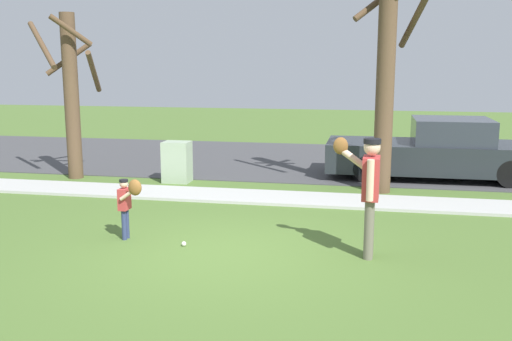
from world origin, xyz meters
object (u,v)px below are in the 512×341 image
(street_tree_far, at_px, (71,91))
(parked_pickup_dark, at_px, (437,152))
(utility_cabinet, at_px, (177,162))
(person_adult, at_px, (368,184))
(baseball, at_px, (184,244))
(street_tree_near, at_px, (386,55))
(person_child, at_px, (127,199))

(street_tree_far, xyz_separation_m, parked_pickup_dark, (8.81, 1.67, -1.49))
(utility_cabinet, bearing_deg, parked_pickup_dark, 15.03)
(person_adult, xyz_separation_m, utility_cabinet, (-4.51, 4.66, -0.61))
(baseball, relative_size, parked_pickup_dark, 0.01)
(utility_cabinet, relative_size, street_tree_far, 0.24)
(utility_cabinet, height_order, street_tree_near, street_tree_near)
(person_child, bearing_deg, utility_cabinet, 101.33)
(person_adult, distance_m, person_child, 3.80)
(person_adult, bearing_deg, baseball, 3.23)
(person_child, height_order, parked_pickup_dark, parked_pickup_dark)
(person_child, xyz_separation_m, baseball, (0.98, -0.14, -0.64))
(person_adult, distance_m, baseball, 3.00)
(person_adult, distance_m, street_tree_near, 4.88)
(baseball, bearing_deg, person_adult, 1.02)
(street_tree_near, relative_size, street_tree_far, 1.41)
(parked_pickup_dark, bearing_deg, street_tree_near, 53.37)
(person_adult, bearing_deg, parked_pickup_dark, -102.43)
(utility_cabinet, bearing_deg, baseball, -70.07)
(baseball, bearing_deg, parked_pickup_dark, 55.06)
(street_tree_near, bearing_deg, baseball, -124.24)
(person_adult, xyz_separation_m, baseball, (-2.80, -0.05, -1.06))
(person_child, height_order, street_tree_near, street_tree_near)
(street_tree_far, bearing_deg, baseball, -47.15)
(person_adult, distance_m, parked_pickup_dark, 6.55)
(street_tree_near, bearing_deg, parked_pickup_dark, 53.37)
(utility_cabinet, xyz_separation_m, street_tree_near, (4.80, -0.17, 2.50))
(street_tree_near, distance_m, parked_pickup_dark, 3.25)
(baseball, bearing_deg, street_tree_near, 55.76)
(person_adult, xyz_separation_m, street_tree_near, (0.29, 4.49, 1.89))
(street_tree_far, bearing_deg, person_adult, -33.00)
(utility_cabinet, bearing_deg, street_tree_far, -179.64)
(person_adult, relative_size, utility_cabinet, 1.80)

